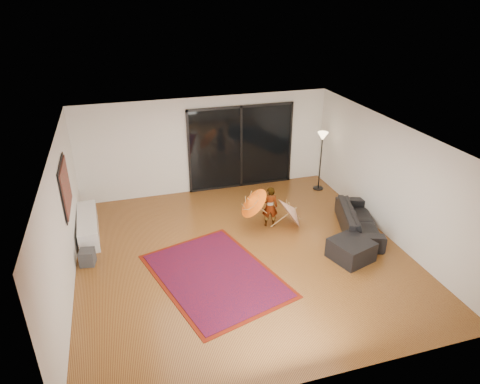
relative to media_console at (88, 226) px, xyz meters
name	(u,v)px	position (x,y,z in m)	size (l,w,h in m)	color
floor	(243,254)	(3.25, -1.83, -0.24)	(7.00, 7.00, 0.00)	#935F28
ceiling	(243,137)	(3.25, -1.83, 2.46)	(7.00, 7.00, 0.00)	white
wall_back	(206,145)	(3.25, 1.67, 1.11)	(7.00, 7.00, 0.00)	silver
wall_front	(317,311)	(3.25, -5.33, 1.11)	(7.00, 7.00, 0.00)	silver
wall_left	(63,224)	(-0.25, -1.83, 1.11)	(7.00, 7.00, 0.00)	silver
wall_right	(390,180)	(6.75, -1.83, 1.11)	(7.00, 7.00, 0.00)	silver
sliding_door	(241,147)	(4.25, 1.64, 0.96)	(3.06, 0.07, 2.40)	black
painting	(65,187)	(-0.21, -0.83, 1.41)	(0.04, 1.28, 1.08)	black
media_console	(88,226)	(0.00, 0.00, 0.00)	(0.44, 1.74, 0.48)	white
speaker	(87,257)	(0.00, -1.24, -0.07)	(0.30, 0.30, 0.34)	#424244
persian_rug	(215,275)	(2.49, -2.40, -0.23)	(2.90, 3.48, 0.02)	#611508
sofa	(359,220)	(6.20, -1.66, 0.05)	(2.03, 0.79, 0.59)	black
ottoman	(351,250)	(5.44, -2.64, -0.02)	(0.78, 0.78, 0.45)	black
floor_lamp	(322,145)	(6.35, 0.79, 1.11)	(0.29, 0.29, 1.71)	black
child	(270,207)	(4.25, -0.80, 0.28)	(0.38, 0.25, 1.04)	#999999
parasol_orange	(249,203)	(3.70, -0.85, 0.49)	(0.67, 0.80, 0.86)	#EF5B0C
parasol_white	(295,207)	(4.85, -0.95, 0.26)	(0.63, 0.85, 0.94)	silver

